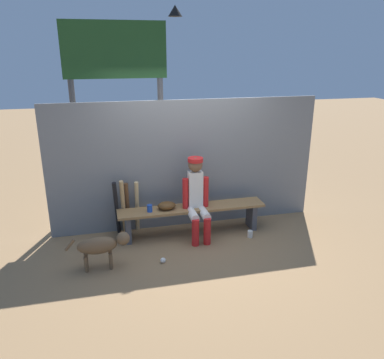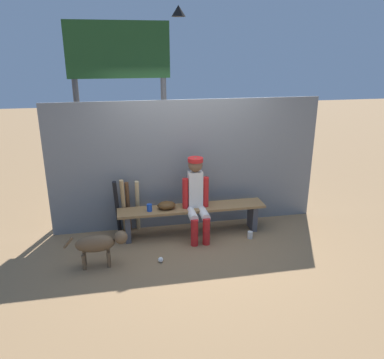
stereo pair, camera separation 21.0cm
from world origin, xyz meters
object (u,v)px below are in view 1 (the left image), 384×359
(bat_wood_dark, at_px, (128,208))
(player_seated, at_px, (197,196))
(dog, at_px, (102,245))
(cup_on_ground, at_px, (250,234))
(cup_on_bench, at_px, (150,208))
(bat_wood_natural, at_px, (137,206))
(baseball, at_px, (163,260))
(dugout_bench, at_px, (192,213))
(baseball_glove, at_px, (167,206))
(bat_aluminum_black, at_px, (117,208))
(scoreboard, at_px, (119,72))
(bat_wood_tan, at_px, (123,207))

(bat_wood_dark, bearing_deg, player_seated, -20.89)
(bat_wood_dark, bearing_deg, dog, -113.21)
(cup_on_ground, bearing_deg, cup_on_bench, 168.84)
(bat_wood_natural, xyz_separation_m, baseball, (0.23, -1.05, -0.39))
(dugout_bench, relative_size, bat_wood_natural, 2.68)
(baseball_glove, relative_size, bat_aluminum_black, 0.30)
(cup_on_ground, relative_size, dog, 0.13)
(bat_wood_dark, relative_size, baseball, 11.38)
(bat_aluminum_black, distance_m, dog, 0.95)
(bat_wood_natural, relative_size, bat_wood_dark, 1.02)
(player_seated, height_order, cup_on_ground, player_seated)
(player_seated, bearing_deg, scoreboard, 119.83)
(cup_on_bench, bearing_deg, player_seated, -5.81)
(bat_wood_tan, xyz_separation_m, scoreboard, (0.13, 1.35, 1.94))
(scoreboard, xyz_separation_m, dog, (-0.48, -2.26, -2.07))
(dugout_bench, height_order, dog, dog)
(baseball_glove, xyz_separation_m, cup_on_bench, (-0.27, -0.03, -0.01))
(player_seated, relative_size, baseball_glove, 4.47)
(cup_on_ground, xyz_separation_m, dog, (-2.24, -0.36, 0.28))
(scoreboard, bearing_deg, cup_on_ground, -47.20)
(cup_on_bench, bearing_deg, bat_aluminum_black, 152.78)
(cup_on_ground, bearing_deg, baseball, -163.44)
(baseball, height_order, cup_on_ground, cup_on_ground)
(player_seated, distance_m, cup_on_ground, 1.04)
(bat_wood_natural, distance_m, bat_wood_tan, 0.23)
(cup_on_ground, bearing_deg, dog, -170.87)
(baseball_glove, bearing_deg, bat_wood_tan, 161.06)
(bat_wood_natural, height_order, cup_on_ground, bat_wood_natural)
(dugout_bench, bearing_deg, scoreboard, 120.07)
(bat_wood_natural, relative_size, bat_aluminum_black, 0.93)
(baseball_glove, bearing_deg, scoreboard, 108.05)
(player_seated, xyz_separation_m, bat_wood_dark, (-1.03, 0.39, -0.25))
(bat_wood_natural, distance_m, cup_on_bench, 0.37)
(bat_wood_dark, distance_m, cup_on_bench, 0.45)
(bat_wood_natural, distance_m, baseball, 1.15)
(dugout_bench, xyz_separation_m, scoreboard, (-0.91, 1.57, 2.05))
(baseball_glove, bearing_deg, cup_on_ground, -14.87)
(dugout_bench, relative_size, bat_wood_tan, 2.45)
(player_seated, relative_size, cup_on_ground, 11.37)
(dog, bearing_deg, bat_wood_tan, 69.05)
(baseball_glove, height_order, bat_wood_dark, bat_wood_dark)
(bat_aluminum_black, distance_m, scoreboard, 2.39)
(cup_on_ground, distance_m, cup_on_bench, 1.61)
(bat_wood_dark, height_order, dog, bat_wood_dark)
(player_seated, bearing_deg, cup_on_bench, 174.19)
(player_seated, bearing_deg, dugout_bench, 116.18)
(cup_on_ground, bearing_deg, bat_aluminum_black, 164.70)
(dog, bearing_deg, bat_aluminum_black, 74.60)
(dog, bearing_deg, bat_wood_dark, 66.79)
(baseball_glove, xyz_separation_m, bat_aluminum_black, (-0.75, 0.21, -0.06))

